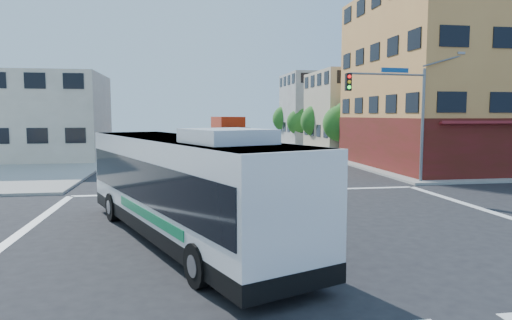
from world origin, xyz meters
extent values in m
plane|color=black|center=(0.00, 0.00, 0.00)|extent=(120.00, 120.00, 0.00)
cube|color=#98958D|center=(35.00, 35.00, 0.07)|extent=(50.00, 50.00, 0.15)
cube|color=#D0914A|center=(20.00, 18.50, 7.00)|extent=(18.00, 15.00, 14.00)
cube|color=maroon|center=(20.00, 18.50, 2.00)|extent=(18.09, 15.08, 4.00)
cube|color=tan|center=(17.00, 34.00, 4.50)|extent=(12.00, 10.00, 9.00)
cube|color=#AAAAA5|center=(17.00, 48.00, 5.00)|extent=(12.00, 10.00, 10.00)
cube|color=beige|center=(-17.00, 30.00, 4.00)|extent=(12.00, 10.00, 8.00)
cylinder|color=slate|center=(10.80, 10.80, 3.50)|extent=(0.18, 0.18, 7.00)
cylinder|color=slate|center=(8.30, 10.55, 6.60)|extent=(5.01, 0.62, 0.12)
cube|color=black|center=(5.80, 10.30, 6.10)|extent=(0.32, 0.30, 1.00)
sphere|color=#FF0C0C|center=(5.80, 10.13, 6.40)|extent=(0.20, 0.20, 0.20)
sphere|color=yellow|center=(5.80, 10.13, 6.10)|extent=(0.20, 0.20, 0.20)
sphere|color=#19FF33|center=(5.80, 10.13, 5.80)|extent=(0.20, 0.20, 0.20)
cube|color=navy|center=(8.80, 10.60, 6.85)|extent=(1.80, 0.22, 0.28)
cube|color=gray|center=(13.30, 11.05, 8.00)|extent=(0.50, 0.22, 0.14)
cylinder|color=#3A2015|center=(11.80, 28.00, 0.96)|extent=(0.28, 0.28, 1.92)
sphere|color=#1C5217|center=(11.80, 28.00, 3.37)|extent=(3.60, 3.60, 3.60)
sphere|color=#1C5217|center=(12.20, 27.70, 4.27)|extent=(2.52, 2.52, 2.52)
cylinder|color=#3A2015|center=(11.80, 36.00, 1.00)|extent=(0.28, 0.28, 1.99)
sphere|color=#1C5217|center=(11.80, 36.00, 3.51)|extent=(3.80, 3.80, 3.80)
sphere|color=#1C5217|center=(12.20, 35.70, 4.46)|extent=(2.66, 2.66, 2.66)
cylinder|color=#3A2015|center=(11.80, 44.00, 0.94)|extent=(0.28, 0.28, 1.89)
sphere|color=#1C5217|center=(11.80, 44.00, 3.25)|extent=(3.40, 3.40, 3.40)
sphere|color=#1C5217|center=(12.20, 43.70, 4.10)|extent=(2.38, 2.38, 2.38)
cylinder|color=#3A2015|center=(11.80, 52.00, 1.01)|extent=(0.28, 0.28, 2.03)
sphere|color=#1C5217|center=(11.80, 52.00, 3.63)|extent=(4.00, 4.00, 4.00)
sphere|color=#1C5217|center=(12.20, 51.70, 4.63)|extent=(2.80, 2.80, 2.80)
cube|color=black|center=(-3.78, 0.12, 0.59)|extent=(7.40, 13.06, 0.49)
cube|color=silver|center=(-3.78, 0.12, 1.91)|extent=(7.38, 13.03, 3.07)
cube|color=black|center=(-3.78, 0.12, 2.10)|extent=(7.29, 12.69, 1.35)
cube|color=black|center=(-6.17, 6.06, 1.99)|extent=(2.37, 1.00, 1.46)
cube|color=#E5590C|center=(-6.18, 6.09, 3.07)|extent=(1.93, 0.82, 0.30)
cube|color=silver|center=(-3.78, 0.12, 3.39)|extent=(7.23, 12.77, 0.13)
cube|color=silver|center=(-2.57, -2.88, 3.64)|extent=(2.67, 2.92, 0.39)
cube|color=#0E7240|center=(-4.86, -0.90, 1.13)|extent=(2.23, 5.51, 0.30)
cube|color=#0E7240|center=(-2.29, 0.13, 1.13)|extent=(2.23, 5.51, 0.30)
cylinder|color=black|center=(-6.52, 3.48, 0.56)|extent=(0.72, 1.16, 1.12)
cylinder|color=#99999E|center=(-6.66, 3.42, 0.56)|extent=(0.25, 0.54, 0.56)
cylinder|color=black|center=(-4.13, 4.44, 0.56)|extent=(0.72, 1.16, 1.12)
cylinder|color=#99999E|center=(-3.99, 4.49, 0.56)|extent=(0.25, 0.54, 0.56)
cylinder|color=black|center=(-3.43, -4.21, 0.56)|extent=(0.72, 1.16, 1.12)
cylinder|color=#99999E|center=(-3.57, -4.26, 0.56)|extent=(0.25, 0.54, 0.56)
cylinder|color=black|center=(-1.04, -3.24, 0.56)|extent=(0.72, 1.16, 1.12)
cylinder|color=#99999E|center=(-0.90, -3.19, 0.56)|extent=(0.25, 0.54, 0.56)
cube|color=#222327|center=(1.95, 32.72, 1.44)|extent=(2.82, 2.73, 2.89)
cube|color=black|center=(2.07, 31.67, 1.89)|extent=(2.33, 0.36, 1.11)
cube|color=#B2250B|center=(1.46, 36.91, 2.33)|extent=(3.38, 6.49, 3.33)
cube|color=black|center=(1.61, 35.59, 0.61)|extent=(3.47, 9.11, 0.33)
cylinder|color=black|center=(0.77, 32.80, 0.56)|extent=(0.44, 1.14, 1.11)
cylinder|color=black|center=(3.08, 33.07, 0.56)|extent=(0.44, 1.14, 1.11)
cylinder|color=black|center=(0.39, 36.00, 0.56)|extent=(0.44, 1.14, 1.11)
cylinder|color=black|center=(2.71, 36.27, 0.56)|extent=(0.44, 1.14, 1.11)
cylinder|color=black|center=(0.06, 38.76, 0.56)|extent=(0.44, 1.14, 1.11)
cylinder|color=black|center=(2.38, 39.03, 0.56)|extent=(0.44, 1.14, 1.11)
imported|color=gold|center=(6.42, 27.50, 0.73)|extent=(3.19, 4.61, 1.46)
camera|label=1|loc=(-3.78, -15.09, 4.21)|focal=32.00mm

